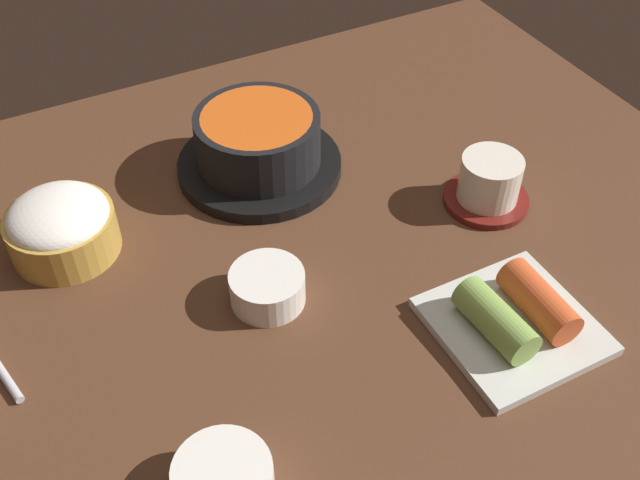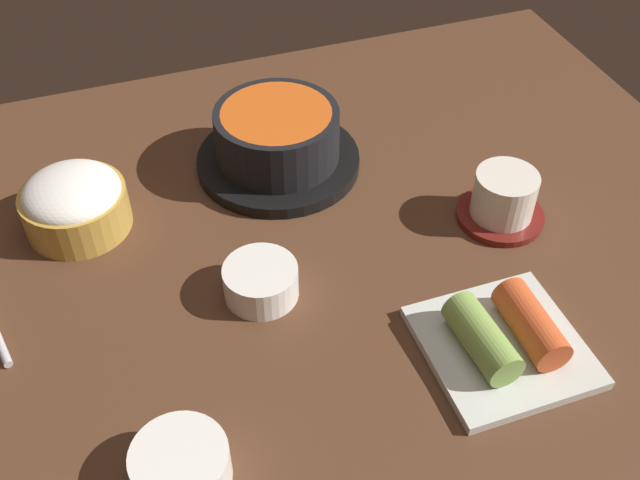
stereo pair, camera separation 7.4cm
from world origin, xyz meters
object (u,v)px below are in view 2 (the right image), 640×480
at_px(tea_cup_with_saucer, 503,199).
at_px(banchan_cup_center, 261,281).
at_px(kimchi_plate, 504,339).
at_px(side_bowl_near, 181,465).
at_px(rice_bowl, 74,202).
at_px(stone_pot, 277,141).

height_order(tea_cup_with_saucer, banchan_cup_center, tea_cup_with_saucer).
relative_size(banchan_cup_center, kimchi_plate, 0.52).
bearing_deg(side_bowl_near, rice_bowl, 97.40).
bearing_deg(stone_pot, tea_cup_with_saucer, -39.95).
xyz_separation_m(stone_pot, rice_bowl, (-0.23, -0.03, -0.00)).
xyz_separation_m(tea_cup_with_saucer, banchan_cup_center, (-0.27, -0.02, -0.01)).
height_order(stone_pot, banchan_cup_center, stone_pot).
xyz_separation_m(kimchi_plate, side_bowl_near, (-0.30, -0.03, 0.00)).
height_order(banchan_cup_center, side_bowl_near, same).
bearing_deg(stone_pot, side_bowl_near, -117.96).
bearing_deg(kimchi_plate, tea_cup_with_saucer, 61.51).
height_order(rice_bowl, side_bowl_near, rice_bowl).
height_order(stone_pot, kimchi_plate, stone_pot).
relative_size(tea_cup_with_saucer, banchan_cup_center, 1.29).
distance_m(kimchi_plate, side_bowl_near, 0.30).
bearing_deg(side_bowl_near, tea_cup_with_saucer, 25.87).
bearing_deg(rice_bowl, banchan_cup_center, -45.67).
bearing_deg(banchan_cup_center, side_bowl_near, -124.03).
height_order(kimchi_plate, side_bowl_near, kimchi_plate).
distance_m(rice_bowl, banchan_cup_center, 0.22).
distance_m(rice_bowl, tea_cup_with_saucer, 0.45).
bearing_deg(side_bowl_near, kimchi_plate, 5.36).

